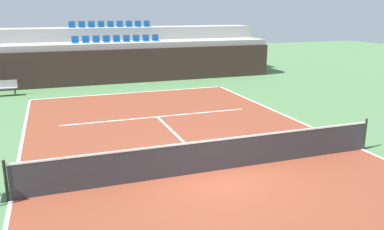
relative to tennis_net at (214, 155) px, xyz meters
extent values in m
plane|color=#477042|center=(0.00, 0.00, -0.51)|extent=(80.00, 80.00, 0.00)
cube|color=brown|center=(0.00, 0.00, -0.50)|extent=(11.00, 24.00, 0.01)
cube|color=white|center=(0.00, 11.95, -0.50)|extent=(11.00, 0.10, 0.00)
cube|color=white|center=(-5.45, 0.00, -0.50)|extent=(0.10, 24.00, 0.00)
cube|color=white|center=(5.45, 0.00, -0.50)|extent=(0.10, 24.00, 0.00)
cube|color=white|center=(0.00, 6.40, -0.50)|extent=(8.26, 0.10, 0.00)
cube|color=white|center=(0.00, 3.20, -0.50)|extent=(0.10, 6.40, 0.00)
cube|color=#33231E|center=(0.00, 15.19, 0.58)|extent=(20.98, 0.30, 2.18)
cube|color=#9E9E99|center=(0.00, 16.54, 0.76)|extent=(20.98, 2.40, 2.53)
cube|color=#9E9E99|center=(0.00, 18.94, 1.19)|extent=(20.98, 2.40, 3.40)
cube|color=#145193|center=(-2.65, 16.54, 2.05)|extent=(0.44, 0.44, 0.04)
cube|color=#145193|center=(-2.65, 16.74, 2.27)|extent=(0.44, 0.04, 0.40)
cube|color=#145193|center=(-1.99, 16.54, 2.05)|extent=(0.44, 0.44, 0.04)
cube|color=#145193|center=(-1.99, 16.74, 2.27)|extent=(0.44, 0.04, 0.40)
cube|color=#145193|center=(-1.33, 16.54, 2.05)|extent=(0.44, 0.44, 0.04)
cube|color=#145193|center=(-1.33, 16.74, 2.27)|extent=(0.44, 0.04, 0.40)
cube|color=#145193|center=(-0.66, 16.54, 2.05)|extent=(0.44, 0.44, 0.04)
cube|color=#145193|center=(-0.66, 16.74, 2.27)|extent=(0.44, 0.04, 0.40)
cube|color=#145193|center=(0.00, 16.54, 2.05)|extent=(0.44, 0.44, 0.04)
cube|color=#145193|center=(0.00, 16.74, 2.27)|extent=(0.44, 0.04, 0.40)
cube|color=#145193|center=(0.66, 16.54, 2.05)|extent=(0.44, 0.44, 0.04)
cube|color=#145193|center=(0.66, 16.74, 2.27)|extent=(0.44, 0.04, 0.40)
cube|color=#145193|center=(1.33, 16.54, 2.05)|extent=(0.44, 0.44, 0.04)
cube|color=#145193|center=(1.33, 16.74, 2.27)|extent=(0.44, 0.04, 0.40)
cube|color=#145193|center=(1.99, 16.54, 2.05)|extent=(0.44, 0.44, 0.04)
cube|color=#145193|center=(1.99, 16.74, 2.27)|extent=(0.44, 0.04, 0.40)
cube|color=#145193|center=(2.65, 16.54, 2.05)|extent=(0.44, 0.44, 0.04)
cube|color=#145193|center=(2.65, 16.74, 2.27)|extent=(0.44, 0.04, 0.40)
cube|color=#145193|center=(-2.65, 18.94, 2.91)|extent=(0.44, 0.44, 0.04)
cube|color=#145193|center=(-2.65, 19.14, 3.13)|extent=(0.44, 0.04, 0.40)
cube|color=#145193|center=(-1.99, 18.94, 2.91)|extent=(0.44, 0.44, 0.04)
cube|color=#145193|center=(-1.99, 19.14, 3.13)|extent=(0.44, 0.04, 0.40)
cube|color=#145193|center=(-1.33, 18.94, 2.91)|extent=(0.44, 0.44, 0.04)
cube|color=#145193|center=(-1.33, 19.14, 3.13)|extent=(0.44, 0.04, 0.40)
cube|color=#145193|center=(-0.66, 18.94, 2.91)|extent=(0.44, 0.44, 0.04)
cube|color=#145193|center=(-0.66, 19.14, 3.13)|extent=(0.44, 0.04, 0.40)
cube|color=#145193|center=(0.00, 18.94, 2.91)|extent=(0.44, 0.44, 0.04)
cube|color=#145193|center=(0.00, 19.14, 3.13)|extent=(0.44, 0.04, 0.40)
cube|color=#145193|center=(0.66, 18.94, 2.91)|extent=(0.44, 0.44, 0.04)
cube|color=#145193|center=(0.66, 19.14, 3.13)|extent=(0.44, 0.04, 0.40)
cube|color=#145193|center=(1.33, 18.94, 2.91)|extent=(0.44, 0.44, 0.04)
cube|color=#145193|center=(1.33, 19.14, 3.13)|extent=(0.44, 0.04, 0.40)
cube|color=#145193|center=(1.99, 18.94, 2.91)|extent=(0.44, 0.44, 0.04)
cube|color=#145193|center=(1.99, 19.14, 3.13)|extent=(0.44, 0.04, 0.40)
cube|color=#145193|center=(2.65, 18.94, 2.91)|extent=(0.44, 0.44, 0.04)
cube|color=#145193|center=(2.65, 19.14, 3.13)|extent=(0.44, 0.04, 0.40)
cylinder|color=black|center=(-5.50, 0.00, 0.04)|extent=(0.08, 0.08, 1.07)
cylinder|color=black|center=(5.50, 0.00, 0.04)|extent=(0.08, 0.08, 1.07)
cube|color=#333338|center=(0.00, 0.00, -0.04)|extent=(10.90, 0.02, 0.92)
cube|color=white|center=(0.00, 0.00, 0.45)|extent=(10.90, 0.04, 0.05)
cube|color=#99999E|center=(-6.85, 13.46, -0.06)|extent=(1.50, 0.40, 0.05)
cube|color=#99999E|center=(-6.85, 13.64, 0.16)|extent=(1.50, 0.04, 0.36)
cube|color=#2D2D33|center=(-6.25, 13.32, -0.30)|extent=(0.06, 0.06, 0.42)
cube|color=#2D2D33|center=(-6.25, 13.60, -0.30)|extent=(0.06, 0.06, 0.42)
camera|label=1|loc=(-4.19, -9.81, 4.06)|focal=36.60mm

